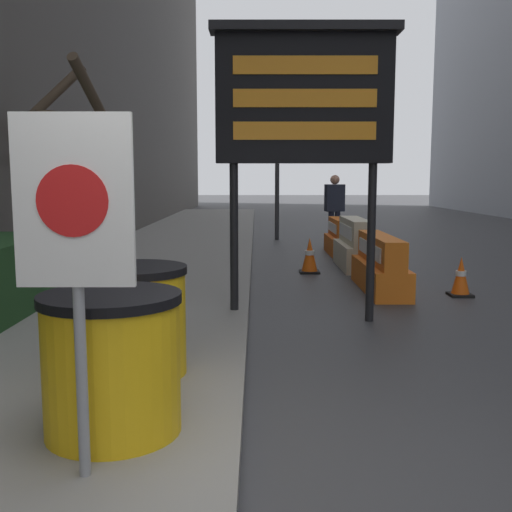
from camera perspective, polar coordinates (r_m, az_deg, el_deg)
ground_plane at (r=3.42m, az=-1.43°, el=-22.57°), size 120.00×120.00×0.00m
bare_tree at (r=9.24m, az=-18.57°, el=7.31°), size 1.93×1.99×3.35m
barrel_drum_foreground at (r=3.84m, az=-13.27°, el=-9.85°), size 0.87×0.87×0.88m
barrel_drum_middle at (r=4.93m, az=-11.31°, el=-5.98°), size 0.87×0.87×0.88m
warning_sign at (r=3.14m, az=-16.59°, el=2.46°), size 0.60×0.08×1.89m
message_board at (r=7.14m, az=4.88°, el=14.57°), size 2.16×0.36×3.44m
jersey_barrier_orange_near at (r=9.34m, az=12.00°, el=-0.98°), size 0.55×2.09×0.85m
jersey_barrier_cream at (r=11.63m, az=9.67°, el=0.92°), size 0.60×1.86×0.95m
jersey_barrier_orange_far at (r=13.76m, az=8.21°, el=1.67°), size 0.52×1.66×0.81m
traffic_cone_near at (r=9.22m, az=19.19°, el=-1.92°), size 0.32×0.32×0.58m
traffic_cone_mid at (r=10.90m, az=5.39°, el=0.02°), size 0.36×0.36×0.65m
traffic_light_near_curb at (r=16.79m, az=2.34°, el=12.10°), size 0.28×0.44×4.28m
pedestrian_worker at (r=15.55m, az=7.76°, el=4.94°), size 0.51×0.36×1.80m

